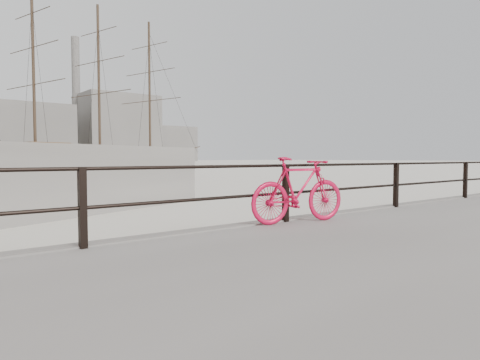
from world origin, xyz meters
TOP-DOWN VIEW (x-y plane):
  - ground at (0.00, 0.00)m, footprint 400.00×400.00m
  - guardrail at (0.00, -0.15)m, footprint 28.00×0.10m
  - bicycle at (-3.42, -0.38)m, footprint 1.89×0.62m
  - barque_black at (27.56, 90.24)m, footprint 69.68×38.26m
  - industrial_west at (20.00, 140.00)m, footprint 32.00×18.00m
  - industrial_mid at (55.00, 145.00)m, footprint 26.00×20.00m
  - industrial_east at (78.00, 150.00)m, footprint 20.00×16.00m
  - smokestack at (42.00, 150.00)m, footprint 2.80×2.80m

SIDE VIEW (x-z plane):
  - ground at x=0.00m, z-range 0.00..0.00m
  - barque_black at x=27.56m, z-range -18.54..18.54m
  - guardrail at x=0.00m, z-range 0.35..1.35m
  - bicycle at x=-3.42m, z-range 0.35..1.48m
  - industrial_east at x=78.00m, z-range 0.00..14.00m
  - industrial_west at x=20.00m, z-range 0.00..18.00m
  - industrial_mid at x=55.00m, z-range 0.00..24.00m
  - smokestack at x=42.00m, z-range 0.00..44.00m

